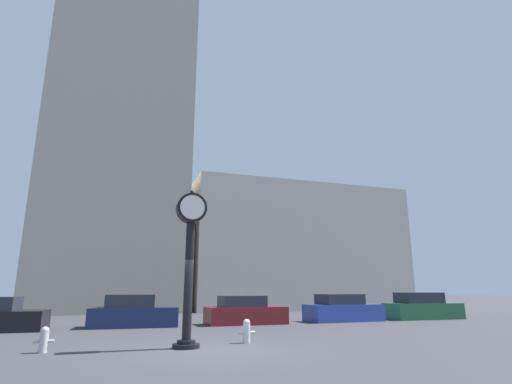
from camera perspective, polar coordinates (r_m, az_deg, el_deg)
ground_plane at (r=11.94m, az=-6.10°, el=-21.56°), size 200.00×200.00×0.00m
building_tall_tower at (r=39.04m, az=-18.31°, el=11.38°), size 10.97×12.00×35.55m
building_storefront_row at (r=38.73m, az=4.37°, el=-8.30°), size 19.12×12.00×10.63m
street_clock at (r=12.38m, az=-9.44°, el=-8.22°), size 0.92×0.79×4.66m
car_navy at (r=19.73m, az=-17.18°, el=-16.20°), size 3.92×2.01×1.42m
car_maroon at (r=20.43m, az=-1.63°, el=-16.76°), size 3.87×1.85×1.34m
car_blue at (r=22.71m, az=12.26°, el=-16.10°), size 4.13×1.93×1.40m
car_green at (r=25.74m, az=22.63°, el=-15.02°), size 4.37×1.88×1.48m
fire_hydrant_near at (r=12.71m, az=-28.04°, el=-18.09°), size 0.51×0.22×0.67m
fire_hydrant_far at (r=13.39m, az=-1.36°, el=-19.19°), size 0.54×0.24×0.72m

